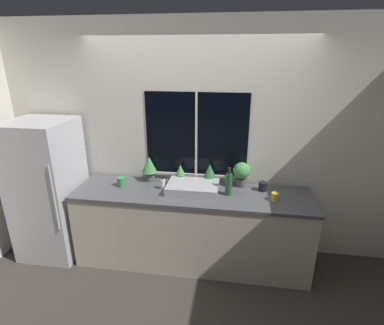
{
  "coord_description": "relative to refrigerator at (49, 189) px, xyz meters",
  "views": [
    {
      "loc": [
        0.45,
        -2.61,
        2.31
      ],
      "look_at": [
        0.0,
        0.32,
        1.23
      ],
      "focal_mm": 28.0,
      "sensor_mm": 36.0,
      "label": 1
    }
  ],
  "objects": [
    {
      "name": "wall_right",
      "position": [
        4.0,
        1.21,
        0.53
      ],
      "size": [
        0.06,
        7.0,
        2.7
      ],
      "color": "silver",
      "rests_on": "ground_plane"
    },
    {
      "name": "mug_black",
      "position": [
        2.47,
        0.2,
        0.12
      ],
      "size": [
        0.09,
        0.09,
        0.1
      ],
      "color": "black",
      "rests_on": "counter"
    },
    {
      "name": "bottle_tall",
      "position": [
        2.09,
        0.04,
        0.19
      ],
      "size": [
        0.07,
        0.07,
        0.31
      ],
      "color": "#235128",
      "rests_on": "counter"
    },
    {
      "name": "sink",
      "position": [
        1.7,
        0.08,
        0.11
      ],
      "size": [
        0.56,
        0.43,
        0.27
      ],
      "color": "#ADADB2",
      "rests_on": "counter"
    },
    {
      "name": "mug_yellow",
      "position": [
        2.58,
        -0.02,
        0.11
      ],
      "size": [
        0.08,
        0.08,
        0.08
      ],
      "color": "gold",
      "rests_on": "counter"
    },
    {
      "name": "mug_green",
      "position": [
        0.87,
        0.09,
        0.12
      ],
      "size": [
        0.1,
        0.1,
        0.1
      ],
      "color": "#38844C",
      "rests_on": "counter"
    },
    {
      "name": "potted_plant_far_left",
      "position": [
        1.15,
        0.29,
        0.24
      ],
      "size": [
        0.18,
        0.18,
        0.3
      ],
      "color": "#4C4C51",
      "rests_on": "counter"
    },
    {
      "name": "soap_bottle",
      "position": [
        1.36,
        0.08,
        0.13
      ],
      "size": [
        0.05,
        0.05,
        0.15
      ],
      "color": "white",
      "rests_on": "counter"
    },
    {
      "name": "wall_back",
      "position": [
        1.69,
        0.43,
        0.53
      ],
      "size": [
        8.0,
        0.09,
        2.7
      ],
      "color": "silver",
      "rests_on": "ground_plane"
    },
    {
      "name": "potted_plant_center_left",
      "position": [
        1.52,
        0.29,
        0.18
      ],
      "size": [
        0.11,
        0.11,
        0.22
      ],
      "color": "#4C4C51",
      "rests_on": "counter"
    },
    {
      "name": "counter",
      "position": [
        1.69,
        0.04,
        -0.38
      ],
      "size": [
        2.62,
        0.67,
        0.88
      ],
      "color": "beige",
      "rests_on": "ground_plane"
    },
    {
      "name": "ground_plane",
      "position": [
        1.69,
        -0.29,
        -0.82
      ],
      "size": [
        14.0,
        14.0,
        0.0
      ],
      "primitive_type": "plane",
      "color": "#38332D"
    },
    {
      "name": "wall_left",
      "position": [
        -0.62,
        1.21,
        0.53
      ],
      "size": [
        0.06,
        7.0,
        2.7
      ],
      "color": "silver",
      "rests_on": "ground_plane"
    },
    {
      "name": "potted_plant_center_right",
      "position": [
        1.87,
        0.29,
        0.2
      ],
      "size": [
        0.15,
        0.15,
        0.25
      ],
      "color": "#4C4C51",
      "rests_on": "counter"
    },
    {
      "name": "potted_plant_far_right",
      "position": [
        2.23,
        0.29,
        0.23
      ],
      "size": [
        0.19,
        0.19,
        0.29
      ],
      "color": "#4C4C51",
      "rests_on": "counter"
    },
    {
      "name": "refrigerator",
      "position": [
        0.0,
        0.0,
        0.0
      ],
      "size": [
        0.67,
        0.71,
        1.63
      ],
      "color": "#B7B7BC",
      "rests_on": "ground_plane"
    }
  ]
}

